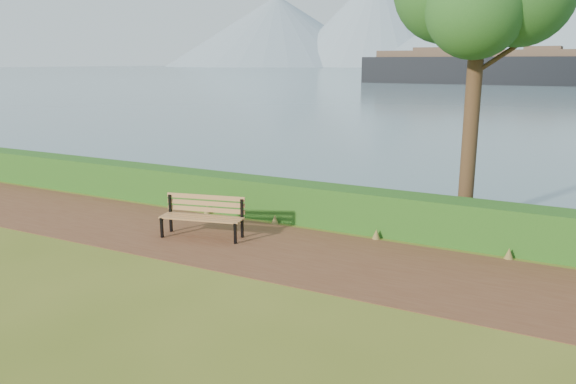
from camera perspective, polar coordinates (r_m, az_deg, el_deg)
The scene contains 7 objects.
ground at distance 12.09m, azimuth -1.51°, elevation -6.37°, with size 140.00×140.00×0.00m, color #54611B.
path at distance 12.34m, azimuth -0.83°, elevation -5.94°, with size 40.00×3.40×0.01m, color brown.
hedge at distance 14.17m, azimuth 3.62°, elevation -1.34°, with size 32.00×0.85×1.00m, color #154C15.
water at distance 270.02m, azimuth 27.11°, elevation 10.88°, with size 700.00×510.00×0.00m, color #44606E.
mountains at distance 416.92m, azimuth 26.68°, elevation 15.05°, with size 585.00×190.00×70.00m.
bench at distance 13.28m, azimuth -8.61°, elevation -2.18°, with size 2.02×1.00×0.98m.
cargo_ship at distance 108.96m, azimuth 26.88°, elevation 11.24°, with size 67.51×11.82×20.44m.
Camera 1 is at (5.59, -9.93, 4.04)m, focal length 35.00 mm.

